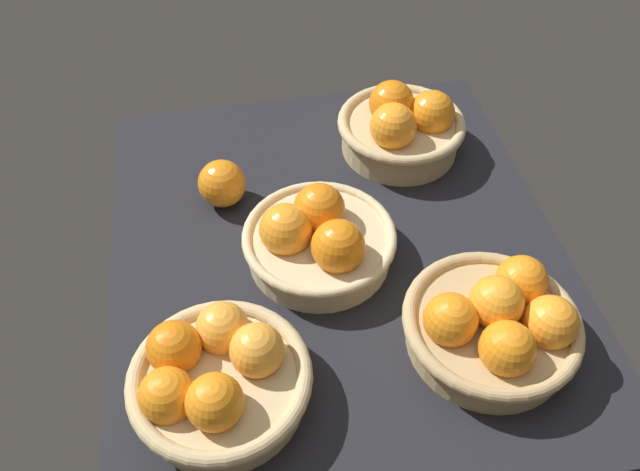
% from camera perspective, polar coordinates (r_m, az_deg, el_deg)
% --- Properties ---
extents(market_tray, '(0.84, 0.72, 0.03)m').
position_cam_1_polar(market_tray, '(1.04, 1.56, -1.77)').
color(market_tray, black).
rests_on(market_tray, ground).
extents(basket_near_right, '(0.23, 0.23, 0.13)m').
position_cam_1_polar(basket_near_right, '(1.19, 7.29, 9.57)').
color(basket_near_right, tan).
rests_on(basket_near_right, market_tray).
extents(basket_center, '(0.24, 0.24, 0.11)m').
position_cam_1_polar(basket_center, '(0.99, -0.21, -0.28)').
color(basket_center, '#D3BC8C').
rests_on(basket_center, market_tray).
extents(basket_far_left, '(0.24, 0.24, 0.11)m').
position_cam_1_polar(basket_far_left, '(0.85, -9.18, -12.31)').
color(basket_far_left, tan).
rests_on(basket_far_left, market_tray).
extents(basket_near_left, '(0.25, 0.25, 0.12)m').
position_cam_1_polar(basket_near_left, '(0.92, 15.29, -7.56)').
color(basket_near_left, tan).
rests_on(basket_near_left, market_tray).
extents(loose_orange_front_gap, '(0.08, 0.08, 0.08)m').
position_cam_1_polar(loose_orange_front_gap, '(1.09, -8.71, 4.59)').
color(loose_orange_front_gap, orange).
rests_on(loose_orange_front_gap, market_tray).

